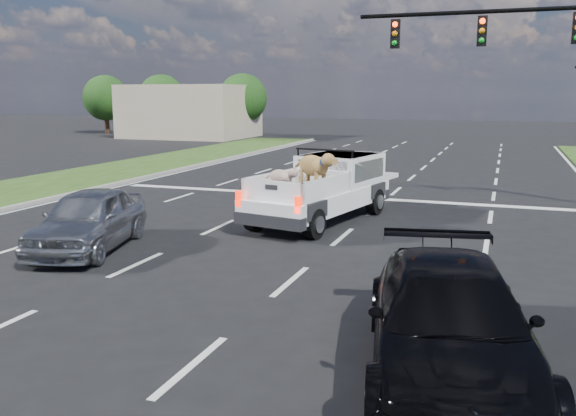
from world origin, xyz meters
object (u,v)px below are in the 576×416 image
(silver_sedan, at_px, (88,219))
(black_coupe, at_px, (449,323))
(traffic_signal, at_px, (568,57))
(pickup_truck, at_px, (324,187))

(silver_sedan, relative_size, black_coupe, 0.84)
(black_coupe, bearing_deg, traffic_signal, 70.40)
(traffic_signal, xyz_separation_m, silver_sedan, (-10.73, -9.70, -4.01))
(black_coupe, bearing_deg, pickup_truck, 105.09)
(pickup_truck, bearing_deg, black_coupe, -52.54)
(traffic_signal, distance_m, black_coupe, 14.38)
(pickup_truck, distance_m, silver_sedan, 6.61)
(silver_sedan, distance_m, black_coupe, 9.40)
(pickup_truck, bearing_deg, traffic_signal, 47.40)
(traffic_signal, bearing_deg, black_coupe, -99.15)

